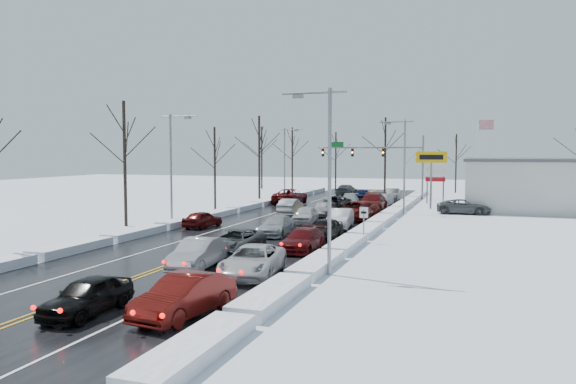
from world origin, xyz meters
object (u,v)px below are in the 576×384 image
at_px(tires_plus_sign, 431,161).
at_px(flagpole, 479,152).
at_px(dealership_building, 571,185).
at_px(traffic_signal_mast, 383,155).
at_px(oncoming_car_0, 291,213).
at_px(queued_car_0, 88,314).

distance_m(tires_plus_sign, flagpole, 14.79).
relative_size(flagpole, dealership_building, 0.49).
bearing_deg(traffic_signal_mast, flagpole, 9.73).
height_order(traffic_signal_mast, tires_plus_sign, traffic_signal_mast).
relative_size(dealership_building, oncoming_car_0, 4.66).
bearing_deg(queued_car_0, tires_plus_sign, 78.24).
bearing_deg(dealership_building, queued_car_0, -116.04).
bearing_deg(tires_plus_sign, traffic_signal_mast, 120.46).
bearing_deg(dealership_building, tires_plus_sign, -171.53).
bearing_deg(traffic_signal_mast, dealership_building, -25.95).
height_order(traffic_signal_mast, oncoming_car_0, traffic_signal_mast).
distance_m(flagpole, oncoming_car_0, 29.26).
distance_m(queued_car_0, oncoming_car_0, 34.57).
height_order(dealership_building, oncoming_car_0, dealership_building).
xyz_separation_m(tires_plus_sign, dealership_building, (13.48, 2.01, -2.34)).
xyz_separation_m(traffic_signal_mast, tires_plus_sign, (7.05, -12.00, -0.49)).
bearing_deg(tires_plus_sign, dealership_building, 8.47).
bearing_deg(oncoming_car_0, tires_plus_sign, -147.19).
height_order(dealership_building, queued_car_0, dealership_building).
height_order(tires_plus_sign, oncoming_car_0, tires_plus_sign).
distance_m(traffic_signal_mast, flagpole, 11.90).
distance_m(traffic_signal_mast, tires_plus_sign, 13.92).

